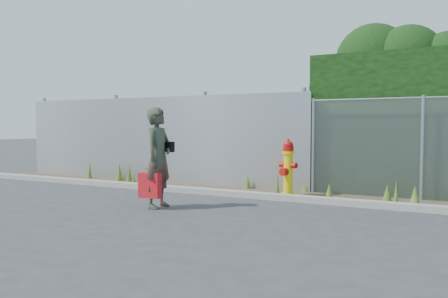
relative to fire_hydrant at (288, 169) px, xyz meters
name	(u,v)px	position (x,y,z in m)	size (l,w,h in m)	color
ground	(202,213)	(-0.73, -2.28, -0.58)	(80.00, 80.00, 0.00)	#373739
curb	(246,194)	(-0.73, -0.48, -0.52)	(16.00, 0.22, 0.12)	gray
weed_strip	(297,191)	(0.15, 0.17, -0.47)	(16.00, 1.31, 0.52)	#493A29
corrugated_fence	(151,140)	(-3.97, 0.72, 0.53)	(8.50, 0.21, 2.30)	#A4A6AB
fire_hydrant	(288,169)	(0.00, 0.00, 0.00)	(0.40, 0.36, 1.19)	yellow
woman	(159,158)	(-1.66, -2.20, 0.32)	(0.65, 0.43, 1.79)	#0F6341
red_tote_bag	(150,185)	(-1.72, -2.38, -0.16)	(0.40, 0.15, 0.52)	red
black_shoulder_bag	(168,147)	(-1.58, -2.03, 0.50)	(0.25, 0.10, 0.19)	black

